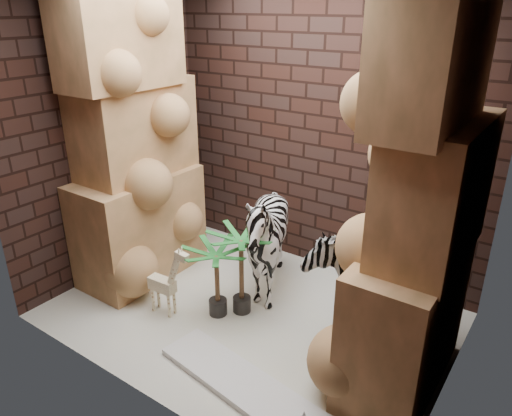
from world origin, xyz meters
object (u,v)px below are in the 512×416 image
Objects in this scene: zebra_right at (354,257)px; surfboard at (246,387)px; palm_front at (241,272)px; zebra_left at (266,246)px; giraffe_toy at (161,277)px; palm_back at (217,281)px.

surfboard is (-0.25, -1.29, -0.61)m from zebra_right.
zebra_right is 1.03m from palm_front.
giraffe_toy is at bearing -112.43° from zebra_left.
giraffe_toy is at bearing -156.28° from zebra_right.
zebra_right is 1.45m from surfboard.
zebra_left is 0.37m from palm_front.
zebra_right reaches higher than giraffe_toy.
zebra_right reaches higher than zebra_left.
zebra_right is at bearing 29.27° from giraffe_toy.
palm_front is at bearing 33.36° from giraffe_toy.
palm_back is (0.43, 0.27, -0.03)m from giraffe_toy.
zebra_right is at bearing 87.05° from surfboard.
palm_front is at bearing -80.25° from zebra_left.
giraffe_toy is 0.51m from palm_back.
surfboard is at bearing -51.84° from palm_front.
palm_front is at bearing 45.88° from palm_back.
zebra_right is at bearing 32.40° from palm_back.
zebra_left is (-0.83, -0.15, -0.08)m from zebra_right.
palm_back is at bearing -134.12° from palm_front.
palm_front reaches higher than palm_back.
giraffe_toy is at bearing -143.53° from palm_front.
palm_front is (0.59, 0.44, 0.04)m from giraffe_toy.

